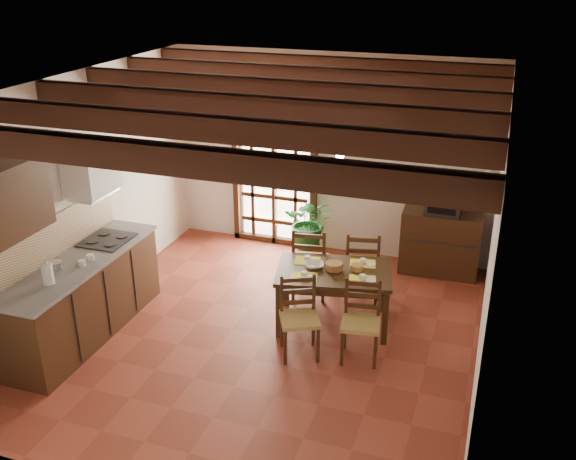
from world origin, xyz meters
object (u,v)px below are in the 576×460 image
at_px(kitchen_counter, 83,296).
at_px(crt_tv, 445,199).
at_px(sideboard, 440,243).
at_px(potted_plant, 310,221).
at_px(pendant_lamp, 340,148).
at_px(chair_far_right, 362,277).
at_px(chair_far_left, 310,274).
at_px(dining_table, 334,277).
at_px(chair_near_left, 299,331).
at_px(chair_near_right, 360,335).

relative_size(kitchen_counter, crt_tv, 4.94).
height_order(kitchen_counter, sideboard, kitchen_counter).
height_order(potted_plant, pendant_lamp, pendant_lamp).
bearing_deg(chair_far_right, chair_far_left, 0.00).
relative_size(dining_table, chair_far_right, 1.54).
height_order(kitchen_counter, pendant_lamp, pendant_lamp).
height_order(dining_table, pendant_lamp, pendant_lamp).
bearing_deg(chair_near_left, dining_table, 50.29).
height_order(kitchen_counter, chair_near_left, kitchen_counter).
height_order(chair_near_left, crt_tv, crt_tv).
bearing_deg(chair_far_left, potted_plant, -80.99).
relative_size(dining_table, pendant_lamp, 1.68).
bearing_deg(crt_tv, sideboard, 92.04).
relative_size(chair_near_right, pendant_lamp, 1.02).
distance_m(kitchen_counter, chair_near_right, 3.07).
relative_size(kitchen_counter, sideboard, 2.21).
relative_size(dining_table, chair_near_left, 1.63).
relative_size(sideboard, pendant_lamp, 1.21).
bearing_deg(dining_table, crt_tv, 47.86).
bearing_deg(dining_table, chair_far_left, 116.18).
distance_m(chair_far_left, sideboard, 1.86).
relative_size(chair_far_right, potted_plant, 0.47).
relative_size(chair_far_left, sideboard, 0.92).
bearing_deg(pendant_lamp, sideboard, 58.50).
bearing_deg(sideboard, crt_tv, -91.89).
distance_m(chair_near_right, crt_tv, 2.49).
height_order(dining_table, crt_tv, crt_tv).
height_order(chair_near_left, potted_plant, potted_plant).
height_order(dining_table, chair_far_left, chair_far_left).
xyz_separation_m(dining_table, sideboard, (1.00, 1.73, -0.17)).
distance_m(chair_near_left, pendant_lamp, 1.98).
height_order(chair_near_right, pendant_lamp, pendant_lamp).
xyz_separation_m(dining_table, potted_plant, (-0.76, 1.57, -0.03)).
relative_size(chair_near_left, chair_far_left, 0.92).
bearing_deg(kitchen_counter, pendant_lamp, 24.92).
distance_m(kitchen_counter, pendant_lamp, 3.26).
bearing_deg(dining_table, potted_plant, 103.76).
distance_m(chair_far_left, crt_tv, 2.00).
bearing_deg(crt_tv, chair_far_right, -126.80).
bearing_deg(sideboard, kitchen_counter, -143.53).
distance_m(chair_near_left, chair_near_right, 0.64).
height_order(kitchen_counter, crt_tv, kitchen_counter).
bearing_deg(kitchen_counter, chair_near_right, 9.85).
bearing_deg(potted_plant, chair_near_right, -60.56).
relative_size(dining_table, sideboard, 1.39).
xyz_separation_m(chair_near_right, chair_far_left, (-0.90, 1.14, 0.02)).
bearing_deg(chair_near_right, chair_far_right, 93.79).
bearing_deg(dining_table, kitchen_counter, -169.00).
xyz_separation_m(sideboard, pendant_lamp, (-1.00, -1.63, 1.64)).
distance_m(crt_tv, pendant_lamp, 2.16).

